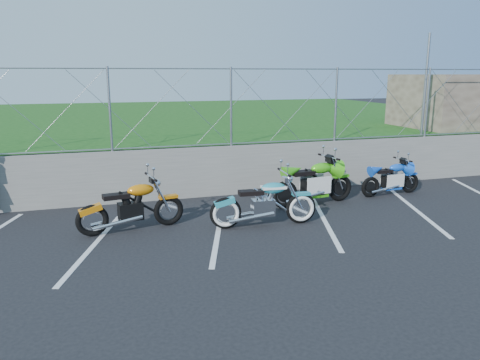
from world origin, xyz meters
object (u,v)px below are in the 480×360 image
object	(u,v)px
cruiser_turquoise	(265,205)
sportbike_blue	(392,180)
naked_orange	(133,208)
sportbike_green	(314,184)

from	to	relation	value
cruiser_turquoise	sportbike_blue	distance (m)	4.31
sportbike_blue	naked_orange	bearing A→B (deg)	-176.71
naked_orange	sportbike_blue	distance (m)	6.79
cruiser_turquoise	naked_orange	bearing A→B (deg)	173.25
cruiser_turquoise	sportbike_blue	world-z (taller)	cruiser_turquoise
naked_orange	sportbike_blue	world-z (taller)	naked_orange
sportbike_green	sportbike_blue	distance (m)	2.36
naked_orange	sportbike_green	distance (m)	4.43
cruiser_turquoise	sportbike_green	bearing A→B (deg)	39.01
naked_orange	cruiser_turquoise	bearing A→B (deg)	-19.93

